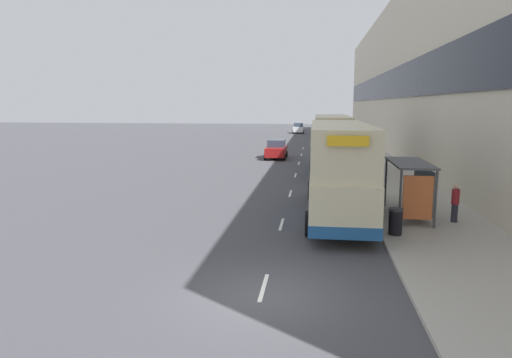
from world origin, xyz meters
TOP-DOWN VIEW (x-y plane):
  - ground_plane at (0.00, 0.00)m, footprint 220.00×220.00m
  - pavement at (6.50, 38.50)m, footprint 5.00×93.00m
  - terrace_facade at (10.49, 38.50)m, footprint 3.10×93.00m
  - lane_mark_0 at (0.00, 0.60)m, footprint 0.12×2.00m
  - lane_mark_1 at (0.00, 7.59)m, footprint 0.12×2.00m
  - lane_mark_2 at (0.00, 14.59)m, footprint 0.12×2.00m
  - lane_mark_3 at (0.00, 21.58)m, footprint 0.12×2.00m
  - lane_mark_4 at (0.00, 28.58)m, footprint 0.12×2.00m
  - lane_mark_5 at (0.00, 35.57)m, footprint 0.12×2.00m
  - lane_mark_6 at (0.00, 42.56)m, footprint 0.12×2.00m
  - bus_shelter at (5.77, 8.94)m, footprint 1.60×4.20m
  - double_decker_bus_near at (2.47, 9.33)m, footprint 2.85×10.82m
  - double_decker_bus_ahead at (2.61, 23.62)m, footprint 2.85×11.39m
  - car_0 at (-2.31, 31.93)m, footprint 2.04×4.25m
  - car_1 at (-1.63, 71.02)m, footprint 1.98×3.92m
  - pedestrian_at_shelter at (7.41, 8.46)m, footprint 0.33×0.33m
  - pedestrian_1 at (4.41, 12.15)m, footprint 0.34×0.34m
  - litter_bin at (4.55, 6.13)m, footprint 0.55×0.55m

SIDE VIEW (x-z plane):
  - ground_plane at x=0.00m, z-range 0.00..0.00m
  - lane_mark_0 at x=0.00m, z-range 0.00..0.01m
  - lane_mark_1 at x=0.00m, z-range 0.00..0.01m
  - lane_mark_2 at x=0.00m, z-range 0.00..0.01m
  - lane_mark_3 at x=0.00m, z-range 0.00..0.01m
  - lane_mark_4 at x=0.00m, z-range 0.00..0.01m
  - lane_mark_5 at x=0.00m, z-range 0.00..0.01m
  - lane_mark_6 at x=0.00m, z-range 0.00..0.01m
  - pavement at x=6.50m, z-range 0.00..0.14m
  - litter_bin at x=4.55m, z-range 0.14..1.19m
  - car_0 at x=-2.31m, z-range -0.01..1.79m
  - car_1 at x=-1.63m, z-range -0.02..1.82m
  - pedestrian_at_shelter at x=7.41m, z-range 0.16..1.81m
  - pedestrian_1 at x=4.41m, z-range 0.16..1.88m
  - bus_shelter at x=5.77m, z-range 0.64..3.12m
  - double_decker_bus_near at x=2.47m, z-range 0.13..4.43m
  - double_decker_bus_ahead at x=2.61m, z-range 0.14..4.44m
  - terrace_facade at x=10.49m, z-range -0.01..16.05m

